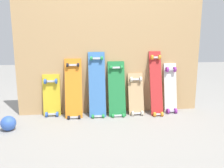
{
  "coord_description": "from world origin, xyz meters",
  "views": [
    {
      "loc": [
        -0.38,
        -3.09,
        1.05
      ],
      "look_at": [
        0.0,
        -0.07,
        0.43
      ],
      "focal_mm": 37.28,
      "sensor_mm": 36.0,
      "label": 1
    }
  ],
  "objects_px": {
    "skateboard_white": "(171,90)",
    "skateboard_orange": "(74,91)",
    "skateboard_natural": "(136,96)",
    "rubber_ball": "(8,123)",
    "skateboard_green": "(117,91)",
    "skateboard_red": "(156,86)",
    "skateboard_blue": "(97,87)",
    "skateboard_yellow": "(52,98)"
  },
  "relations": [
    {
      "from": "skateboard_green",
      "to": "skateboard_natural",
      "type": "xyz_separation_m",
      "value": [
        0.27,
        0.01,
        -0.08
      ]
    },
    {
      "from": "skateboard_green",
      "to": "skateboard_red",
      "type": "relative_size",
      "value": 0.86
    },
    {
      "from": "skateboard_orange",
      "to": "skateboard_green",
      "type": "xyz_separation_m",
      "value": [
        0.58,
        -0.0,
        -0.02
      ]
    },
    {
      "from": "skateboard_natural",
      "to": "rubber_ball",
      "type": "height_order",
      "value": "skateboard_natural"
    },
    {
      "from": "skateboard_green",
      "to": "skateboard_white",
      "type": "height_order",
      "value": "skateboard_green"
    },
    {
      "from": "skateboard_orange",
      "to": "skateboard_blue",
      "type": "bearing_deg",
      "value": 0.49
    },
    {
      "from": "skateboard_blue",
      "to": "skateboard_red",
      "type": "distance_m",
      "value": 0.8
    },
    {
      "from": "skateboard_white",
      "to": "skateboard_orange",
      "type": "bearing_deg",
      "value": -178.73
    },
    {
      "from": "skateboard_natural",
      "to": "skateboard_white",
      "type": "bearing_deg",
      "value": 2.18
    },
    {
      "from": "skateboard_yellow",
      "to": "rubber_ball",
      "type": "relative_size",
      "value": 3.65
    },
    {
      "from": "rubber_ball",
      "to": "skateboard_yellow",
      "type": "bearing_deg",
      "value": 47.39
    },
    {
      "from": "skateboard_yellow",
      "to": "skateboard_orange",
      "type": "bearing_deg",
      "value": -13.01
    },
    {
      "from": "skateboard_blue",
      "to": "rubber_ball",
      "type": "xyz_separation_m",
      "value": [
        -1.04,
        -0.4,
        -0.3
      ]
    },
    {
      "from": "skateboard_red",
      "to": "skateboard_blue",
      "type": "bearing_deg",
      "value": 178.44
    },
    {
      "from": "skateboard_orange",
      "to": "skateboard_white",
      "type": "bearing_deg",
      "value": 1.27
    },
    {
      "from": "skateboard_blue",
      "to": "skateboard_white",
      "type": "height_order",
      "value": "skateboard_blue"
    },
    {
      "from": "skateboard_blue",
      "to": "skateboard_red",
      "type": "bearing_deg",
      "value": -1.56
    },
    {
      "from": "skateboard_blue",
      "to": "skateboard_green",
      "type": "bearing_deg",
      "value": -1.09
    },
    {
      "from": "skateboard_white",
      "to": "skateboard_red",
      "type": "bearing_deg",
      "value": -167.83
    },
    {
      "from": "skateboard_orange",
      "to": "skateboard_natural",
      "type": "relative_size",
      "value": 1.35
    },
    {
      "from": "skateboard_orange",
      "to": "skateboard_blue",
      "type": "distance_m",
      "value": 0.31
    },
    {
      "from": "skateboard_green",
      "to": "rubber_ball",
      "type": "xyz_separation_m",
      "value": [
        -1.3,
        -0.4,
        -0.24
      ]
    },
    {
      "from": "skateboard_blue",
      "to": "skateboard_yellow",
      "type": "bearing_deg",
      "value": 173.83
    },
    {
      "from": "skateboard_natural",
      "to": "skateboard_orange",
      "type": "bearing_deg",
      "value": -179.27
    },
    {
      "from": "skateboard_green",
      "to": "skateboard_white",
      "type": "xyz_separation_m",
      "value": [
        0.77,
        0.03,
        -0.01
      ]
    },
    {
      "from": "skateboard_white",
      "to": "skateboard_blue",
      "type": "bearing_deg",
      "value": -178.5
    },
    {
      "from": "skateboard_blue",
      "to": "skateboard_natural",
      "type": "relative_size",
      "value": 1.49
    },
    {
      "from": "skateboard_blue",
      "to": "skateboard_green",
      "type": "distance_m",
      "value": 0.27
    },
    {
      "from": "skateboard_orange",
      "to": "skateboard_red",
      "type": "xyz_separation_m",
      "value": [
        1.12,
        -0.02,
        0.05
      ]
    },
    {
      "from": "skateboard_red",
      "to": "skateboard_white",
      "type": "height_order",
      "value": "skateboard_red"
    },
    {
      "from": "skateboard_red",
      "to": "rubber_ball",
      "type": "bearing_deg",
      "value": -168.35
    },
    {
      "from": "skateboard_orange",
      "to": "rubber_ball",
      "type": "bearing_deg",
      "value": -151.19
    },
    {
      "from": "skateboard_orange",
      "to": "skateboard_red",
      "type": "relative_size",
      "value": 0.91
    },
    {
      "from": "skateboard_red",
      "to": "skateboard_white",
      "type": "distance_m",
      "value": 0.25
    },
    {
      "from": "skateboard_red",
      "to": "skateboard_natural",
      "type": "bearing_deg",
      "value": 173.67
    },
    {
      "from": "skateboard_yellow",
      "to": "skateboard_red",
      "type": "distance_m",
      "value": 1.42
    },
    {
      "from": "skateboard_orange",
      "to": "rubber_ball",
      "type": "height_order",
      "value": "skateboard_orange"
    },
    {
      "from": "skateboard_yellow",
      "to": "skateboard_blue",
      "type": "relative_size",
      "value": 0.67
    },
    {
      "from": "skateboard_blue",
      "to": "skateboard_white",
      "type": "relative_size",
      "value": 1.24
    },
    {
      "from": "skateboard_red",
      "to": "skateboard_white",
      "type": "bearing_deg",
      "value": 12.17
    },
    {
      "from": "skateboard_red",
      "to": "skateboard_green",
      "type": "bearing_deg",
      "value": 178.22
    },
    {
      "from": "skateboard_white",
      "to": "skateboard_yellow",
      "type": "bearing_deg",
      "value": 178.65
    }
  ]
}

